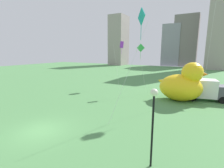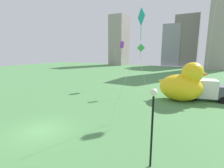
% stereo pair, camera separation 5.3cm
% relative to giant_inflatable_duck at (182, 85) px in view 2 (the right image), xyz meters
% --- Properties ---
extents(ground_plane, '(140.00, 140.00, 0.00)m').
position_rel_giant_inflatable_duck_xyz_m(ground_plane, '(-8.95, -15.37, -2.22)').
color(ground_plane, '#4F894D').
extents(giant_inflatable_duck, '(6.31, 4.05, 5.23)m').
position_rel_giant_inflatable_duck_xyz_m(giant_inflatable_duck, '(0.00, 0.00, 0.00)').
color(giant_inflatable_duck, yellow).
rests_on(giant_inflatable_duck, ground).
extents(lamppost, '(0.42, 0.42, 4.62)m').
position_rel_giant_inflatable_duck_xyz_m(lamppost, '(0.41, -15.03, 1.13)').
color(lamppost, black).
rests_on(lamppost, ground).
extents(box_truck, '(6.08, 3.36, 2.85)m').
position_rel_giant_inflatable_duck_xyz_m(box_truck, '(2.62, 1.83, -0.78)').
color(box_truck, white).
rests_on(box_truck, ground).
extents(city_skyline, '(49.35, 17.98, 36.31)m').
position_rel_giant_inflatable_duck_xyz_m(city_skyline, '(-10.18, 55.00, 11.45)').
color(city_skyline, '#9E938C').
rests_on(city_skyline, ground).
extents(kite_teal, '(3.17, 3.19, 9.77)m').
position_rel_giant_inflatable_duck_xyz_m(kite_teal, '(-2.04, -10.99, 6.54)').
color(kite_teal, silver).
rests_on(kite_teal, ground).
extents(kite_purple, '(1.97, 2.05, 8.42)m').
position_rel_giant_inflatable_duck_xyz_m(kite_purple, '(-11.24, 4.17, 5.53)').
color(kite_purple, silver).
rests_on(kite_purple, ground).
extents(kite_green, '(1.72, 1.56, 7.76)m').
position_rel_giant_inflatable_duck_xyz_m(kite_green, '(-6.53, 1.41, 4.66)').
color(kite_green, silver).
rests_on(kite_green, ground).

